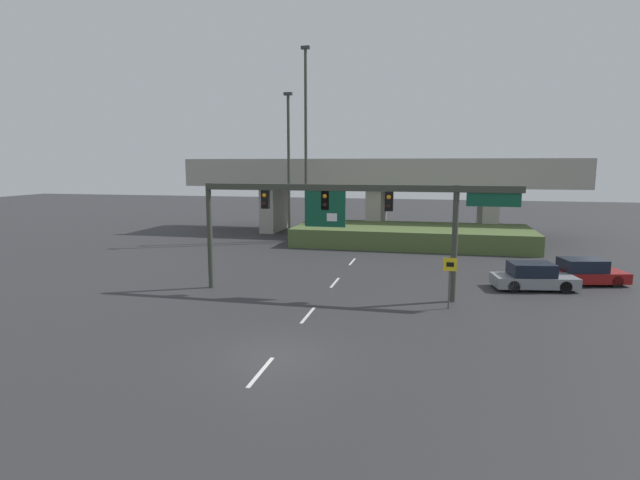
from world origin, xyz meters
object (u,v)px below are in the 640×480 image
object	(u,v)px
highway_light_pole_near	(306,142)
parked_sedan_near_right	(533,277)
signal_gantry	(345,206)
speed_limit_sign	(450,275)
parked_sedan_mid_right	(584,272)
highway_light_pole_far	(289,164)

from	to	relation	value
highway_light_pole_near	parked_sedan_near_right	xyz separation A→B (m)	(15.76, -13.03, -7.73)
signal_gantry	speed_limit_sign	size ratio (longest dim) A/B	6.46
highway_light_pole_near	parked_sedan_mid_right	xyz separation A→B (m)	(18.74, -11.16, -7.73)
speed_limit_sign	highway_light_pole_near	bearing A→B (deg)	122.37
signal_gantry	parked_sedan_near_right	bearing A→B (deg)	19.89
signal_gantry	parked_sedan_near_right	distance (m)	10.88
speed_limit_sign	parked_sedan_near_right	size ratio (longest dim) A/B	0.55
parked_sedan_near_right	parked_sedan_mid_right	size ratio (longest dim) A/B	0.98
highway_light_pole_near	parked_sedan_mid_right	world-z (taller)	highway_light_pole_near
signal_gantry	parked_sedan_mid_right	bearing A→B (deg)	23.02
speed_limit_sign	parked_sedan_mid_right	world-z (taller)	speed_limit_sign
highway_light_pole_far	parked_sedan_near_right	distance (m)	22.68
parked_sedan_near_right	highway_light_pole_far	bearing A→B (deg)	132.67
signal_gantry	parked_sedan_near_right	world-z (taller)	signal_gantry
signal_gantry	parked_sedan_mid_right	xyz separation A→B (m)	(12.53, 5.33, -3.89)
speed_limit_sign	highway_light_pole_far	bearing A→B (deg)	125.39
signal_gantry	highway_light_pole_near	distance (m)	18.03
highway_light_pole_near	parked_sedan_near_right	size ratio (longest dim) A/B	3.59
signal_gantry	parked_sedan_mid_right	distance (m)	14.16
parked_sedan_mid_right	parked_sedan_near_right	bearing A→B (deg)	-161.18
highway_light_pole_near	parked_sedan_mid_right	distance (m)	23.14
speed_limit_sign	highway_light_pole_near	world-z (taller)	highway_light_pole_near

